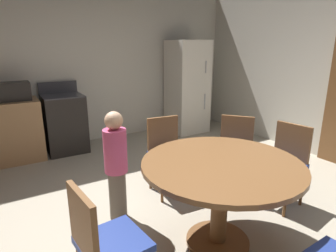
{
  "coord_description": "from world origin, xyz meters",
  "views": [
    {
      "loc": [
        -1.35,
        -1.93,
        1.66
      ],
      "look_at": [
        0.23,
        0.71,
        0.78
      ],
      "focal_mm": 30.27,
      "sensor_mm": 36.0,
      "label": 1
    }
  ],
  "objects_px": {
    "chair_east": "(285,159)",
    "refrigerator": "(187,87)",
    "oven_range": "(65,123)",
    "chair_west": "(103,241)",
    "microwave": "(13,91)",
    "dining_table": "(221,179)",
    "person_child": "(116,164)",
    "chair_north": "(167,150)",
    "chair_northeast": "(235,149)"
  },
  "relations": [
    {
      "from": "microwave",
      "to": "chair_east",
      "type": "xyz_separation_m",
      "value": [
        2.33,
        -2.85,
        -0.53
      ]
    },
    {
      "from": "oven_range",
      "to": "chair_west",
      "type": "bearing_deg",
      "value": -97.46
    },
    {
      "from": "oven_range",
      "to": "chair_west",
      "type": "relative_size",
      "value": 1.26
    },
    {
      "from": "refrigerator",
      "to": "dining_table",
      "type": "relative_size",
      "value": 1.35
    },
    {
      "from": "dining_table",
      "to": "chair_northeast",
      "type": "height_order",
      "value": "chair_northeast"
    },
    {
      "from": "chair_east",
      "to": "chair_west",
      "type": "relative_size",
      "value": 1.0
    },
    {
      "from": "chair_east",
      "to": "chair_north",
      "type": "bearing_deg",
      "value": -52.14
    },
    {
      "from": "dining_table",
      "to": "chair_north",
      "type": "bearing_deg",
      "value": 84.35
    },
    {
      "from": "dining_table",
      "to": "chair_northeast",
      "type": "bearing_deg",
      "value": 39.68
    },
    {
      "from": "chair_north",
      "to": "microwave",
      "type": "bearing_deg",
      "value": -139.03
    },
    {
      "from": "person_child",
      "to": "refrigerator",
      "type": "bearing_deg",
      "value": 95.96
    },
    {
      "from": "dining_table",
      "to": "person_child",
      "type": "distance_m",
      "value": 1.0
    },
    {
      "from": "chair_northeast",
      "to": "person_child",
      "type": "distance_m",
      "value": 1.42
    },
    {
      "from": "chair_east",
      "to": "refrigerator",
      "type": "bearing_deg",
      "value": -112.02
    },
    {
      "from": "person_child",
      "to": "chair_north",
      "type": "bearing_deg",
      "value": 71.83
    },
    {
      "from": "dining_table",
      "to": "person_child",
      "type": "height_order",
      "value": "person_child"
    },
    {
      "from": "microwave",
      "to": "chair_northeast",
      "type": "height_order",
      "value": "microwave"
    },
    {
      "from": "refrigerator",
      "to": "chair_north",
      "type": "height_order",
      "value": "refrigerator"
    },
    {
      "from": "chair_west",
      "to": "person_child",
      "type": "height_order",
      "value": "person_child"
    },
    {
      "from": "chair_east",
      "to": "chair_west",
      "type": "height_order",
      "value": "same"
    },
    {
      "from": "microwave",
      "to": "chair_northeast",
      "type": "bearing_deg",
      "value": -48.14
    },
    {
      "from": "microwave",
      "to": "chair_northeast",
      "type": "relative_size",
      "value": 0.51
    },
    {
      "from": "dining_table",
      "to": "person_child",
      "type": "relative_size",
      "value": 1.2
    },
    {
      "from": "refrigerator",
      "to": "chair_west",
      "type": "xyz_separation_m",
      "value": [
        -2.74,
        -3.07,
        -0.38
      ]
    },
    {
      "from": "oven_range",
      "to": "chair_north",
      "type": "height_order",
      "value": "oven_range"
    },
    {
      "from": "refrigerator",
      "to": "microwave",
      "type": "relative_size",
      "value": 4.0
    },
    {
      "from": "refrigerator",
      "to": "dining_table",
      "type": "xyz_separation_m",
      "value": [
        -1.7,
        -2.96,
        -0.27
      ]
    },
    {
      "from": "oven_range",
      "to": "chair_east",
      "type": "distance_m",
      "value": 3.31
    },
    {
      "from": "oven_range",
      "to": "dining_table",
      "type": "height_order",
      "value": "oven_range"
    },
    {
      "from": "refrigerator",
      "to": "chair_east",
      "type": "distance_m",
      "value": 2.9
    },
    {
      "from": "microwave",
      "to": "chair_east",
      "type": "relative_size",
      "value": 0.51
    },
    {
      "from": "oven_range",
      "to": "chair_west",
      "type": "distance_m",
      "value": 3.15
    },
    {
      "from": "person_child",
      "to": "oven_range",
      "type": "bearing_deg",
      "value": 143.6
    },
    {
      "from": "chair_east",
      "to": "microwave",
      "type": "bearing_deg",
      "value": -59.43
    },
    {
      "from": "refrigerator",
      "to": "chair_northeast",
      "type": "distance_m",
      "value": 2.49
    },
    {
      "from": "oven_range",
      "to": "refrigerator",
      "type": "xyz_separation_m",
      "value": [
        2.34,
        -0.05,
        0.41
      ]
    },
    {
      "from": "microwave",
      "to": "chair_west",
      "type": "relative_size",
      "value": 0.51
    },
    {
      "from": "chair_north",
      "to": "chair_northeast",
      "type": "bearing_deg",
      "value": 67.66
    },
    {
      "from": "dining_table",
      "to": "chair_east",
      "type": "bearing_deg",
      "value": 8.63
    },
    {
      "from": "chair_east",
      "to": "person_child",
      "type": "relative_size",
      "value": 0.8
    },
    {
      "from": "microwave",
      "to": "person_child",
      "type": "relative_size",
      "value": 0.4
    },
    {
      "from": "chair_north",
      "to": "dining_table",
      "type": "bearing_deg",
      "value": -0.0
    },
    {
      "from": "chair_north",
      "to": "person_child",
      "type": "relative_size",
      "value": 0.8
    },
    {
      "from": "chair_north",
      "to": "oven_range",
      "type": "bearing_deg",
      "value": -153.85
    },
    {
      "from": "oven_range",
      "to": "dining_table",
      "type": "distance_m",
      "value": 3.08
    },
    {
      "from": "chair_east",
      "to": "person_child",
      "type": "distance_m",
      "value": 1.76
    },
    {
      "from": "microwave",
      "to": "chair_northeast",
      "type": "xyz_separation_m",
      "value": [
        2.1,
        -2.34,
        -0.53
      ]
    },
    {
      "from": "oven_range",
      "to": "refrigerator",
      "type": "height_order",
      "value": "refrigerator"
    },
    {
      "from": "oven_range",
      "to": "microwave",
      "type": "relative_size",
      "value": 2.5
    },
    {
      "from": "microwave",
      "to": "person_child",
      "type": "xyz_separation_m",
      "value": [
        0.68,
        -2.21,
        -0.45
      ]
    }
  ]
}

